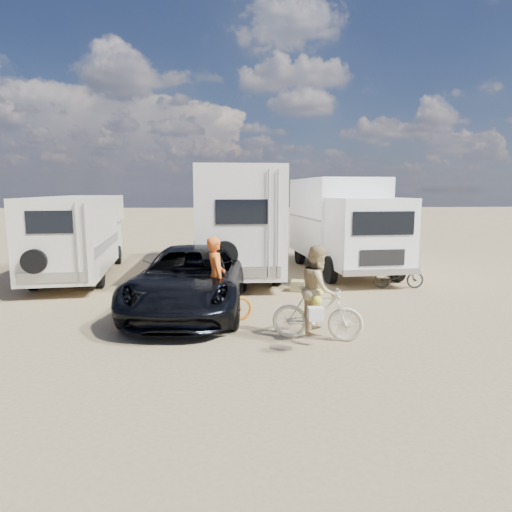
{
  "coord_description": "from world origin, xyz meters",
  "views": [
    {
      "loc": [
        -0.15,
        -9.43,
        3.08
      ],
      "look_at": [
        0.65,
        2.53,
        1.3
      ],
      "focal_mm": 31.11,
      "sensor_mm": 36.0,
      "label": 1
    }
  ],
  "objects": [
    {
      "name": "crate",
      "position": [
        2.05,
        3.78,
        0.17
      ],
      "size": [
        0.54,
        0.54,
        0.34
      ],
      "primitive_type": "cube",
      "rotation": [
        0.0,
        0.0,
        -0.34
      ],
      "color": "olive",
      "rests_on": "ground"
    },
    {
      "name": "ground",
      "position": [
        0.0,
        0.0,
        0.0
      ],
      "size": [
        140.0,
        140.0,
        0.0
      ],
      "primitive_type": "plane",
      "color": "#9A835C",
      "rests_on": "ground"
    },
    {
      "name": "rider_woman",
      "position": [
        1.71,
        -0.67,
        0.9
      ],
      "size": [
        0.88,
        1.02,
        1.8
      ],
      "primitive_type": "imported",
      "rotation": [
        0.0,
        0.0,
        1.32
      ],
      "color": "tan",
      "rests_on": "ground"
    },
    {
      "name": "dark_suv",
      "position": [
        -1.08,
        1.89,
        0.81
      ],
      "size": [
        3.2,
        6.06,
        1.63
      ],
      "primitive_type": "imported",
      "rotation": [
        0.0,
        0.0,
        -0.09
      ],
      "color": "black",
      "rests_on": "ground"
    },
    {
      "name": "rv_left",
      "position": [
        -5.43,
        6.93,
        1.43
      ],
      "size": [
        3.09,
        8.02,
        2.85
      ],
      "primitive_type": null,
      "rotation": [
        0.0,
        0.0,
        0.11
      ],
      "color": "beige",
      "rests_on": "ground"
    },
    {
      "name": "rider_man",
      "position": [
        -0.4,
        0.73,
        0.92
      ],
      "size": [
        0.56,
        0.74,
        1.85
      ],
      "primitive_type": "imported",
      "rotation": [
        0.0,
        0.0,
        1.76
      ],
      "color": "orange",
      "rests_on": "ground"
    },
    {
      "name": "box_truck",
      "position": [
        4.29,
        6.98,
        1.77
      ],
      "size": [
        3.2,
        6.95,
        3.53
      ],
      "primitive_type": null,
      "rotation": [
        0.0,
        0.0,
        0.09
      ],
      "color": "white",
      "rests_on": "ground"
    },
    {
      "name": "cooler",
      "position": [
        -1.53,
        4.54,
        0.21
      ],
      "size": [
        0.57,
        0.44,
        0.43
      ],
      "primitive_type": "cube",
      "rotation": [
        0.0,
        0.0,
        0.09
      ],
      "color": "#20578F",
      "rests_on": "ground"
    },
    {
      "name": "bike_man",
      "position": [
        -0.4,
        0.73,
        0.45
      ],
      "size": [
        1.79,
        0.91,
        0.9
      ],
      "primitive_type": "imported",
      "rotation": [
        0.0,
        0.0,
        1.76
      ],
      "color": "#C46406",
      "rests_on": "ground"
    },
    {
      "name": "bike_woman",
      "position": [
        1.71,
        -0.67,
        0.56
      ],
      "size": [
        1.95,
        0.97,
        1.13
      ],
      "primitive_type": "imported",
      "rotation": [
        0.0,
        0.0,
        1.32
      ],
      "color": "beige",
      "rests_on": "ground"
    },
    {
      "name": "bike_parked",
      "position": [
        5.29,
        4.03,
        0.41
      ],
      "size": [
        1.6,
        0.69,
        0.82
      ],
      "primitive_type": "imported",
      "rotation": [
        0.0,
        0.0,
        1.48
      ],
      "color": "black",
      "rests_on": "ground"
    },
    {
      "name": "rv_main",
      "position": [
        0.22,
        7.12,
        1.92
      ],
      "size": [
        2.79,
        8.09,
        3.83
      ],
      "primitive_type": null,
      "rotation": [
        0.0,
        0.0,
        0.02
      ],
      "color": "white",
      "rests_on": "ground"
    }
  ]
}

